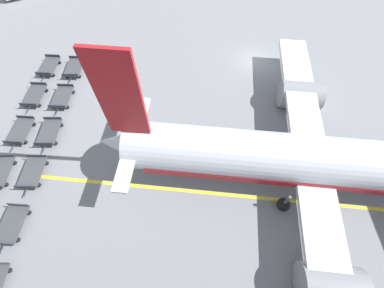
{
  "coord_description": "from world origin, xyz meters",
  "views": [
    {
      "loc": [
        24.1,
        -8.0,
        20.65
      ],
      "look_at": [
        12.17,
        -7.64,
        1.27
      ],
      "focal_mm": 24.0,
      "sensor_mm": 36.0,
      "label": 1
    }
  ],
  "objects_px": {
    "baggage_dolly_row_near_col_c": "(21,131)",
    "baggage_dolly_row_near_col_d": "(0,172)",
    "airplane": "(325,162)",
    "baggage_dolly_row_near_col_b": "(35,95)",
    "baggage_dolly_row_mid_a_col_a": "(74,68)",
    "baggage_dolly_row_mid_a_col_b": "(62,97)",
    "baggage_dolly_row_mid_a_col_e": "(12,224)",
    "baggage_dolly_row_near_col_a": "(49,66)",
    "baggage_dolly_row_mid_a_col_d": "(33,172)",
    "baggage_dolly_row_mid_a_col_c": "(49,132)"
  },
  "relations": [
    {
      "from": "baggage_dolly_row_near_col_d",
      "to": "baggage_dolly_row_mid_a_col_b",
      "type": "relative_size",
      "value": 0.99
    },
    {
      "from": "baggage_dolly_row_near_col_c",
      "to": "baggage_dolly_row_mid_a_col_d",
      "type": "distance_m",
      "value": 5.05
    },
    {
      "from": "baggage_dolly_row_mid_a_col_c",
      "to": "baggage_dolly_row_mid_a_col_e",
      "type": "distance_m",
      "value": 8.65
    },
    {
      "from": "baggage_dolly_row_near_col_b",
      "to": "baggage_dolly_row_mid_a_col_e",
      "type": "relative_size",
      "value": 1.0
    },
    {
      "from": "baggage_dolly_row_mid_a_col_a",
      "to": "baggage_dolly_row_near_col_d",
      "type": "bearing_deg",
      "value": -15.99
    },
    {
      "from": "baggage_dolly_row_near_col_a",
      "to": "baggage_dolly_row_near_col_d",
      "type": "xyz_separation_m",
      "value": [
        13.24,
        -0.77,
        0.0
      ]
    },
    {
      "from": "baggage_dolly_row_near_col_b",
      "to": "baggage_dolly_row_near_col_c",
      "type": "height_order",
      "value": "same"
    },
    {
      "from": "baggage_dolly_row_mid_a_col_d",
      "to": "baggage_dolly_row_mid_a_col_e",
      "type": "height_order",
      "value": "same"
    },
    {
      "from": "baggage_dolly_row_near_col_b",
      "to": "baggage_dolly_row_mid_a_col_e",
      "type": "bearing_deg",
      "value": 9.08
    },
    {
      "from": "baggage_dolly_row_mid_a_col_a",
      "to": "baggage_dolly_row_mid_a_col_b",
      "type": "xyz_separation_m",
      "value": [
        4.41,
        -0.32,
        0.0
      ]
    },
    {
      "from": "baggage_dolly_row_near_col_a",
      "to": "baggage_dolly_row_mid_a_col_b",
      "type": "relative_size",
      "value": 1.01
    },
    {
      "from": "baggage_dolly_row_mid_a_col_a",
      "to": "airplane",
      "type": "bearing_deg",
      "value": 58.76
    },
    {
      "from": "airplane",
      "to": "baggage_dolly_row_near_col_d",
      "type": "distance_m",
      "value": 27.05
    },
    {
      "from": "baggage_dolly_row_near_col_a",
      "to": "baggage_dolly_row_mid_a_col_c",
      "type": "relative_size",
      "value": 1.01
    },
    {
      "from": "baggage_dolly_row_near_col_b",
      "to": "airplane",
      "type": "bearing_deg",
      "value": 69.31
    },
    {
      "from": "baggage_dolly_row_mid_a_col_b",
      "to": "baggage_dolly_row_mid_a_col_a",
      "type": "bearing_deg",
      "value": 175.79
    },
    {
      "from": "baggage_dolly_row_near_col_c",
      "to": "baggage_dolly_row_mid_a_col_a",
      "type": "distance_m",
      "value": 9.19
    },
    {
      "from": "baggage_dolly_row_near_col_b",
      "to": "baggage_dolly_row_mid_a_col_b",
      "type": "bearing_deg",
      "value": 83.56
    },
    {
      "from": "baggage_dolly_row_near_col_c",
      "to": "baggage_dolly_row_near_col_a",
      "type": "bearing_deg",
      "value": 177.63
    },
    {
      "from": "baggage_dolly_row_near_col_b",
      "to": "baggage_dolly_row_mid_a_col_c",
      "type": "relative_size",
      "value": 1.01
    },
    {
      "from": "airplane",
      "to": "baggage_dolly_row_mid_a_col_b",
      "type": "relative_size",
      "value": 9.67
    },
    {
      "from": "baggage_dolly_row_near_col_c",
      "to": "baggage_dolly_row_near_col_d",
      "type": "distance_m",
      "value": 4.35
    },
    {
      "from": "baggage_dolly_row_mid_a_col_a",
      "to": "baggage_dolly_row_mid_a_col_d",
      "type": "xyz_separation_m",
      "value": [
        13.0,
        -0.86,
        0.0
      ]
    },
    {
      "from": "airplane",
      "to": "baggage_dolly_row_mid_a_col_d",
      "type": "height_order",
      "value": "airplane"
    },
    {
      "from": "airplane",
      "to": "baggage_dolly_row_mid_a_col_c",
      "type": "bearing_deg",
      "value": -102.52
    },
    {
      "from": "baggage_dolly_row_mid_a_col_c",
      "to": "baggage_dolly_row_near_col_b",
      "type": "bearing_deg",
      "value": -149.71
    },
    {
      "from": "baggage_dolly_row_mid_a_col_a",
      "to": "baggage_dolly_row_mid_a_col_d",
      "type": "relative_size",
      "value": 1.0
    },
    {
      "from": "baggage_dolly_row_mid_a_col_a",
      "to": "baggage_dolly_row_near_col_c",
      "type": "bearing_deg",
      "value": -21.03
    },
    {
      "from": "baggage_dolly_row_mid_a_col_c",
      "to": "baggage_dolly_row_near_col_a",
      "type": "bearing_deg",
      "value": -165.17
    },
    {
      "from": "baggage_dolly_row_near_col_d",
      "to": "baggage_dolly_row_mid_a_col_d",
      "type": "xyz_separation_m",
      "value": [
        0.09,
        2.84,
        0.0
      ]
    },
    {
      "from": "baggage_dolly_row_near_col_a",
      "to": "baggage_dolly_row_mid_a_col_d",
      "type": "bearing_deg",
      "value": 8.83
    },
    {
      "from": "baggage_dolly_row_mid_a_col_b",
      "to": "baggage_dolly_row_mid_a_col_d",
      "type": "xyz_separation_m",
      "value": [
        8.59,
        -0.53,
        0.0
      ]
    },
    {
      "from": "baggage_dolly_row_mid_a_col_e",
      "to": "airplane",
      "type": "bearing_deg",
      "value": 97.85
    },
    {
      "from": "baggage_dolly_row_near_col_a",
      "to": "baggage_dolly_row_mid_a_col_e",
      "type": "relative_size",
      "value": 1.0
    },
    {
      "from": "baggage_dolly_row_mid_a_col_a",
      "to": "baggage_dolly_row_mid_a_col_b",
      "type": "distance_m",
      "value": 4.42
    },
    {
      "from": "baggage_dolly_row_near_col_b",
      "to": "baggage_dolly_row_near_col_c",
      "type": "xyz_separation_m",
      "value": [
        4.5,
        -0.02,
        0.0
      ]
    },
    {
      "from": "airplane",
      "to": "baggage_dolly_row_mid_a_col_b",
      "type": "distance_m",
      "value": 25.57
    },
    {
      "from": "baggage_dolly_row_near_col_b",
      "to": "baggage_dolly_row_mid_a_col_d",
      "type": "xyz_separation_m",
      "value": [
        8.92,
        2.42,
        0.0
      ]
    },
    {
      "from": "baggage_dolly_row_mid_a_col_c",
      "to": "baggage_dolly_row_mid_a_col_e",
      "type": "xyz_separation_m",
      "value": [
        8.62,
        -0.63,
        0.0
      ]
    },
    {
      "from": "airplane",
      "to": "baggage_dolly_row_near_col_d",
      "type": "bearing_deg",
      "value": -92.5
    },
    {
      "from": "baggage_dolly_row_near_col_b",
      "to": "baggage_dolly_row_mid_a_col_c",
      "type": "xyz_separation_m",
      "value": [
        4.74,
        2.77,
        0.0
      ]
    },
    {
      "from": "baggage_dolly_row_mid_a_col_d",
      "to": "baggage_dolly_row_mid_a_col_b",
      "type": "bearing_deg",
      "value": 176.44
    },
    {
      "from": "baggage_dolly_row_near_col_d",
      "to": "baggage_dolly_row_mid_a_col_b",
      "type": "bearing_deg",
      "value": 158.35
    },
    {
      "from": "baggage_dolly_row_near_col_a",
      "to": "baggage_dolly_row_near_col_c",
      "type": "distance_m",
      "value": 8.92
    },
    {
      "from": "baggage_dolly_row_near_col_d",
      "to": "baggage_dolly_row_mid_a_col_b",
      "type": "distance_m",
      "value": 9.14
    },
    {
      "from": "baggage_dolly_row_near_col_a",
      "to": "baggage_dolly_row_near_col_b",
      "type": "height_order",
      "value": "same"
    },
    {
      "from": "airplane",
      "to": "baggage_dolly_row_mid_a_col_a",
      "type": "bearing_deg",
      "value": -121.24
    },
    {
      "from": "baggage_dolly_row_mid_a_col_b",
      "to": "baggage_dolly_row_mid_a_col_e",
      "type": "distance_m",
      "value": 13.05
    },
    {
      "from": "baggage_dolly_row_near_col_d",
      "to": "baggage_dolly_row_mid_a_col_a",
      "type": "relative_size",
      "value": 0.99
    },
    {
      "from": "baggage_dolly_row_mid_a_col_b",
      "to": "baggage_dolly_row_mid_a_col_c",
      "type": "xyz_separation_m",
      "value": [
        4.4,
        -0.18,
        0.0
      ]
    }
  ]
}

